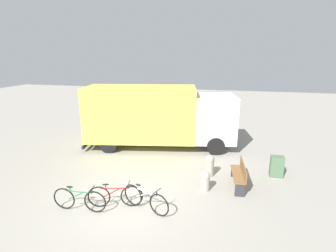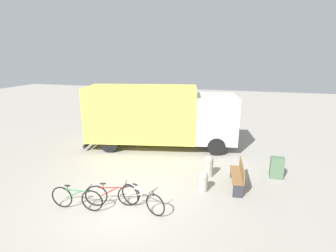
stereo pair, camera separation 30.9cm
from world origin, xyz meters
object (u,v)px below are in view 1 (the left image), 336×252
(delivery_truck, at_px, (158,115))
(bollard_near_bench, at_px, (205,180))
(park_bench, at_px, (240,174))
(bicycle_far, at_px, (145,199))
(bicycle_middle, at_px, (115,196))
(utility_box, at_px, (277,166))
(bicycle_near, at_px, (79,200))
(bollard_far_bench, at_px, (210,165))

(delivery_truck, xyz_separation_m, bollard_near_bench, (2.95, -4.14, -1.37))
(park_bench, height_order, bicycle_far, park_bench)
(bicycle_middle, xyz_separation_m, utility_box, (5.46, 3.57, 0.05))
(bollard_near_bench, bearing_deg, delivery_truck, 125.43)
(bollard_near_bench, height_order, utility_box, utility_box)
(bicycle_near, bearing_deg, bicycle_far, 11.21)
(bicycle_middle, bearing_deg, utility_box, 17.70)
(bicycle_far, distance_m, utility_box, 5.67)
(bollard_near_bench, xyz_separation_m, utility_box, (2.71, 1.79, 0.04))
(bicycle_middle, distance_m, bicycle_far, 1.02)
(utility_box, bearing_deg, park_bench, -140.97)
(bicycle_middle, bearing_deg, bicycle_near, -170.56)
(utility_box, bearing_deg, bollard_far_bench, -168.71)
(bicycle_near, relative_size, bicycle_middle, 1.03)
(bicycle_far, height_order, utility_box, utility_box)
(park_bench, bearing_deg, bicycle_near, 114.51)
(park_bench, bearing_deg, bollard_far_bench, 55.12)
(delivery_truck, height_order, bollard_near_bench, delivery_truck)
(park_bench, distance_m, bollard_near_bench, 1.37)
(park_bench, bearing_deg, bollard_near_bench, 110.54)
(bicycle_near, height_order, bollard_far_bench, bollard_far_bench)
(park_bench, distance_m, bicycle_middle, 4.63)
(bollard_near_bench, distance_m, bollard_far_bench, 1.27)
(delivery_truck, xyz_separation_m, utility_box, (5.66, -2.35, -1.33))
(bicycle_near, xyz_separation_m, bicycle_middle, (1.02, 0.47, 0.00))
(delivery_truck, xyz_separation_m, bollard_far_bench, (3.00, -2.88, -1.29))
(delivery_truck, bearing_deg, park_bench, -50.95)
(bollard_far_bench, bearing_deg, bollard_near_bench, -92.48)
(bollard_near_bench, bearing_deg, bicycle_near, -149.15)
(delivery_truck, height_order, bollard_far_bench, delivery_truck)
(delivery_truck, bearing_deg, bicycle_far, -88.86)
(bicycle_middle, height_order, utility_box, utility_box)
(bicycle_far, bearing_deg, bicycle_near, -144.93)
(bicycle_far, relative_size, bollard_far_bench, 1.92)
(park_bench, height_order, bollard_near_bench, park_bench)
(delivery_truck, bearing_deg, utility_box, -33.11)
(bicycle_middle, relative_size, utility_box, 1.99)
(delivery_truck, distance_m, bollard_far_bench, 4.35)
(bicycle_middle, xyz_separation_m, bicycle_far, (1.02, 0.04, 0.00))
(delivery_truck, height_order, bicycle_far, delivery_truck)
(bicycle_far, bearing_deg, bollard_far_bench, 80.28)
(bollard_far_bench, height_order, utility_box, bollard_far_bench)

